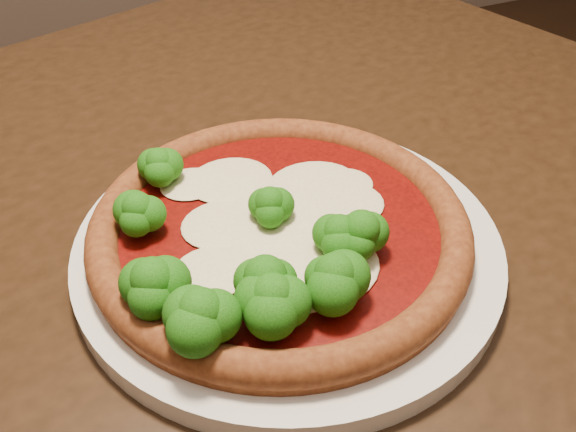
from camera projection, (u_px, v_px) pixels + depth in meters
name	position (u px, v px, depth m)	size (l,w,h in m)	color
dining_table	(224.00, 294.00, 0.61)	(1.30, 1.17, 0.75)	black
plate	(288.00, 246.00, 0.50)	(0.33, 0.33, 0.02)	silver
pizza	(276.00, 233.00, 0.48)	(0.29, 0.29, 0.06)	brown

